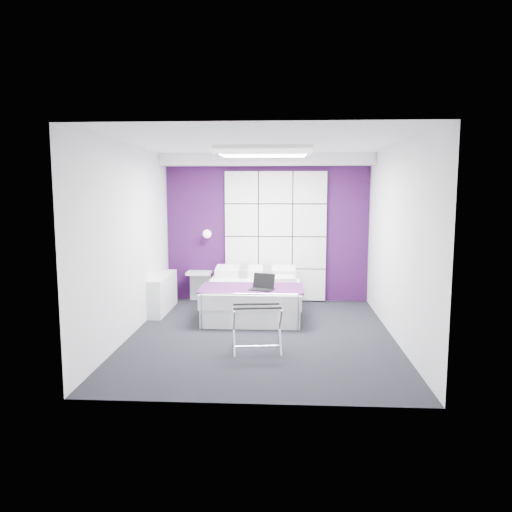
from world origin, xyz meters
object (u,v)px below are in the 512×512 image
Objects in this scene: bed at (253,297)px; nightstand at (199,273)px; luggage_rack at (257,328)px; wall_lamp at (207,234)px; laptop at (262,286)px; radiator at (163,293)px.

bed is 4.38× the size of nightstand.
bed is 1.87m from luggage_rack.
wall_lamp is 3.05m from luggage_rack.
laptop reaches higher than nightstand.
luggage_rack is 1.28m from laptop.
wall_lamp reaches higher than nightstand.
wall_lamp is 0.26× the size of luggage_rack.
wall_lamp is at bearing 135.38° from bed.
laptop is at bearing 81.87° from luggage_rack.
nightstand is (-1.02, 0.82, 0.24)m from bed.
laptop is at bearing -23.02° from radiator.
luggage_rack reaches higher than nightstand.
radiator is 2.04× the size of luggage_rack.
wall_lamp is 1.54m from bed.
nightstand is at bearing 148.93° from laptop.
luggage_rack is 1.76× the size of laptop.
wall_lamp is 0.35× the size of nightstand.
wall_lamp is at bearing 49.90° from radiator.
luggage_rack is at bearing -71.02° from laptop.
luggage_rack is (1.02, -2.72, -0.93)m from wall_lamp.
radiator reaches higher than nightstand.
wall_lamp is at bearing 14.43° from nightstand.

